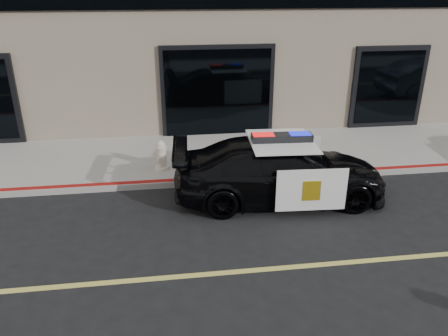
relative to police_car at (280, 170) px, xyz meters
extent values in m
plane|color=black|center=(0.14, -2.60, -0.70)|extent=(120.00, 120.00, 0.00)
cube|color=gray|center=(0.14, 2.65, -0.62)|extent=(60.00, 3.50, 0.15)
imported|color=black|center=(0.00, 0.00, -0.01)|extent=(2.44, 4.95, 1.38)
cube|color=white|center=(0.40, -1.01, -0.03)|extent=(1.47, 0.11, 0.92)
cube|color=white|center=(0.51, 0.96, -0.03)|extent=(1.47, 0.11, 0.92)
cube|color=white|center=(0.00, 0.00, 0.69)|extent=(1.46, 1.72, 0.02)
cube|color=gold|center=(0.40, -1.04, -0.03)|extent=(0.37, 0.03, 0.44)
cube|color=black|center=(0.00, 0.00, 0.77)|extent=(1.33, 0.42, 0.16)
cube|color=red|center=(-0.40, 0.02, 0.78)|extent=(0.47, 0.32, 0.15)
cube|color=#0C19CC|center=(0.40, -0.02, 0.78)|extent=(0.47, 0.32, 0.15)
cylinder|color=beige|center=(-2.64, 1.70, -0.51)|extent=(0.35, 0.35, 0.08)
cylinder|color=beige|center=(-2.64, 1.70, -0.22)|extent=(0.26, 0.26, 0.49)
cylinder|color=beige|center=(-2.64, 1.70, 0.04)|extent=(0.30, 0.30, 0.06)
sphere|color=beige|center=(-2.64, 1.70, 0.10)|extent=(0.23, 0.23, 0.23)
cylinder|color=beige|center=(-2.64, 1.70, 0.20)|extent=(0.07, 0.07, 0.07)
cylinder|color=beige|center=(-2.64, 1.87, -0.15)|extent=(0.13, 0.12, 0.13)
cylinder|color=beige|center=(-2.64, 1.53, -0.15)|extent=(0.13, 0.12, 0.13)
cylinder|color=beige|center=(-2.64, 1.50, -0.22)|extent=(0.17, 0.14, 0.17)
camera|label=1|loc=(-2.45, -8.68, 3.91)|focal=35.00mm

